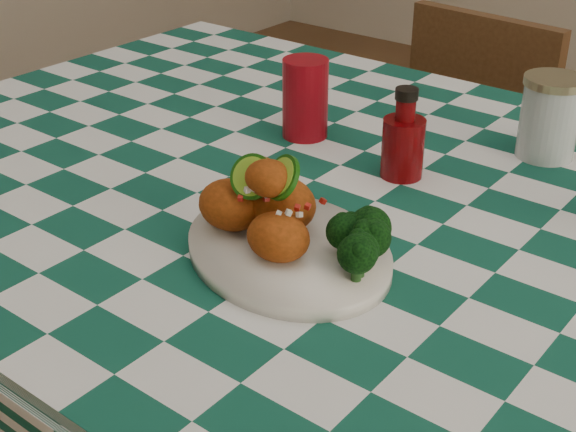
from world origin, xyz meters
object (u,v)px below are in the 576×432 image
Objects in this scene: red_tumbler at (305,98)px; ketchup_bottle at (404,133)px; fried_chicken_pile at (274,200)px; plate at (288,250)px; mason_jar at (550,117)px; dining_table at (362,422)px; wooden_chair_left at (428,206)px.

red_tumbler is 0.96× the size of ketchup_bottle.
fried_chicken_pile is at bearing -58.60° from red_tumbler.
ketchup_bottle is (0.01, 0.27, -0.00)m from fried_chicken_pile.
plate is at bearing 0.00° from fried_chicken_pile.
fried_chicken_pile is at bearing 180.00° from plate.
plate is 0.49m from mason_jar.
dining_table is 0.52m from red_tumbler.
wooden_chair_left is at bearing 95.70° from red_tumbler.
fried_chicken_pile is 0.19× the size of wooden_chair_left.
mason_jar reaches higher than fried_chicken_pile.
wooden_chair_left is at bearing 111.54° from dining_table.
plate is at bearing -55.86° from red_tumbler.
plate is at bearing -67.20° from wooden_chair_left.
wooden_chair_left reaches higher than plate.
wooden_chair_left is (-0.06, 0.55, -0.44)m from red_tumbler.
ketchup_bottle reaches higher than plate.
red_tumbler is 0.15× the size of wooden_chair_left.
ketchup_bottle is 0.23m from mason_jar.
wooden_chair_left is (-0.24, 0.86, -0.44)m from fried_chicken_pile.
red_tumbler reaches higher than fried_chicken_pile.
fried_chicken_pile reaches higher than dining_table.
plate is 1.79× the size of fried_chicken_pile.
ketchup_bottle reaches higher than dining_table.
plate is at bearing -87.62° from ketchup_bottle.
plate is 2.29× the size of mason_jar.
mason_jar is (0.33, 0.16, -0.00)m from red_tumbler.
mason_jar reaches higher than plate.
wooden_chair_left is at bearing 107.02° from plate.
ketchup_bottle is (-0.01, 0.09, 0.46)m from dining_table.
fried_chicken_pile reaches higher than wooden_chair_left.
mason_jar is at bearing 73.09° from fried_chicken_pile.
wooden_chair_left is at bearing 113.29° from ketchup_bottle.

